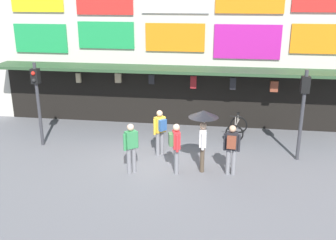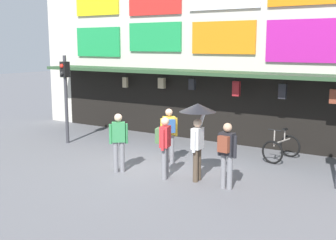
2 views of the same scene
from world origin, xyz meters
name	(u,v)px [view 1 (image 1 of 2)]	position (x,y,z in m)	size (l,w,h in m)	color
ground_plane	(160,161)	(0.00, 0.00, 0.00)	(80.00, 80.00, 0.00)	slate
shopfront	(177,33)	(0.00, 4.57, 3.96)	(18.00, 2.60, 8.00)	beige
traffic_light_near	(37,91)	(-4.73, 0.84, 2.14)	(0.30, 0.33, 3.20)	#38383D
traffic_light_far	(303,101)	(4.76, 0.86, 2.14)	(0.28, 0.33, 3.20)	#38383D
bicycle_parked	(237,128)	(2.69, 2.72, 0.39)	(0.92, 1.27, 1.05)	black
pedestrian_in_white	(160,129)	(-0.08, 0.55, 0.98)	(0.47, 0.47, 1.68)	gray
pedestrian_in_green	(232,146)	(2.41, -0.71, 0.98)	(0.53, 0.38, 1.68)	gray
pedestrian_in_red	(175,145)	(0.64, -0.82, 0.98)	(0.42, 0.51, 1.68)	gray
pedestrian_with_umbrella	(203,124)	(1.49, -0.53, 1.64)	(0.96, 0.96, 2.08)	brown
pedestrian_in_black	(131,146)	(-0.77, -1.01, 0.95)	(0.42, 0.40, 1.68)	gray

